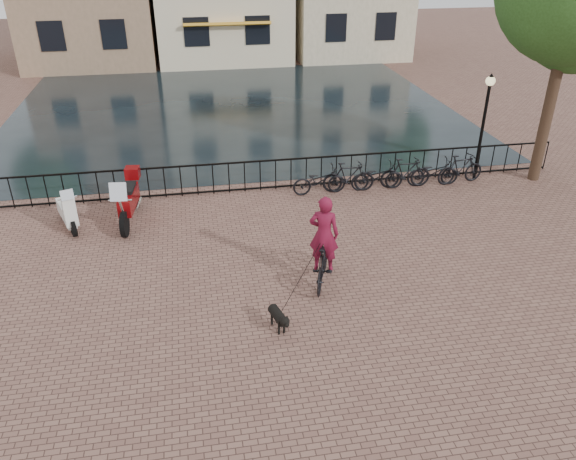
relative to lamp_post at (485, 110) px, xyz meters
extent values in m
plane|color=brown|center=(-7.20, -7.60, -2.38)|extent=(100.00, 100.00, 0.00)
plane|color=black|center=(-7.20, 9.70, -2.38)|extent=(20.00, 20.00, 0.00)
cube|color=black|center=(-7.20, 0.40, -1.38)|extent=(20.00, 0.05, 0.05)
cube|color=black|center=(-7.20, 0.40, -2.30)|extent=(20.00, 0.05, 0.05)
cube|color=gold|center=(-6.70, 17.70, 0.22)|extent=(5.00, 0.60, 0.15)
cylinder|color=black|center=(-18.20, 19.40, 0.77)|extent=(0.36, 0.36, 6.30)
cylinder|color=black|center=(2.00, -0.30, 0.42)|extent=(0.36, 0.36, 5.60)
cylinder|color=black|center=(4.80, 19.40, 0.60)|extent=(0.36, 0.36, 5.95)
cylinder|color=black|center=(0.00, 0.00, -0.78)|extent=(0.10, 0.10, 3.20)
sphere|color=beige|center=(0.00, 0.00, 0.92)|extent=(0.30, 0.30, 0.30)
imported|color=black|center=(-6.46, -5.14, -1.80)|extent=(1.18, 1.99, 1.16)
imported|color=maroon|center=(-6.46, -5.14, -0.88)|extent=(0.97, 0.80, 2.26)
imported|color=black|center=(-5.40, -0.20, -1.93)|extent=(1.74, 0.67, 0.90)
imported|color=black|center=(-4.45, -0.20, -1.88)|extent=(1.69, 0.59, 1.00)
imported|color=black|center=(-3.50, -0.20, -1.93)|extent=(1.72, 0.62, 0.90)
imported|color=black|center=(-2.55, -0.20, -1.88)|extent=(1.68, 0.52, 1.00)
imported|color=black|center=(-1.60, -0.20, -1.93)|extent=(1.75, 0.69, 0.90)
imported|color=black|center=(-0.65, -0.20, -1.88)|extent=(1.71, 0.69, 1.00)
camera|label=1|loc=(-9.26, -16.05, 5.14)|focal=35.00mm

